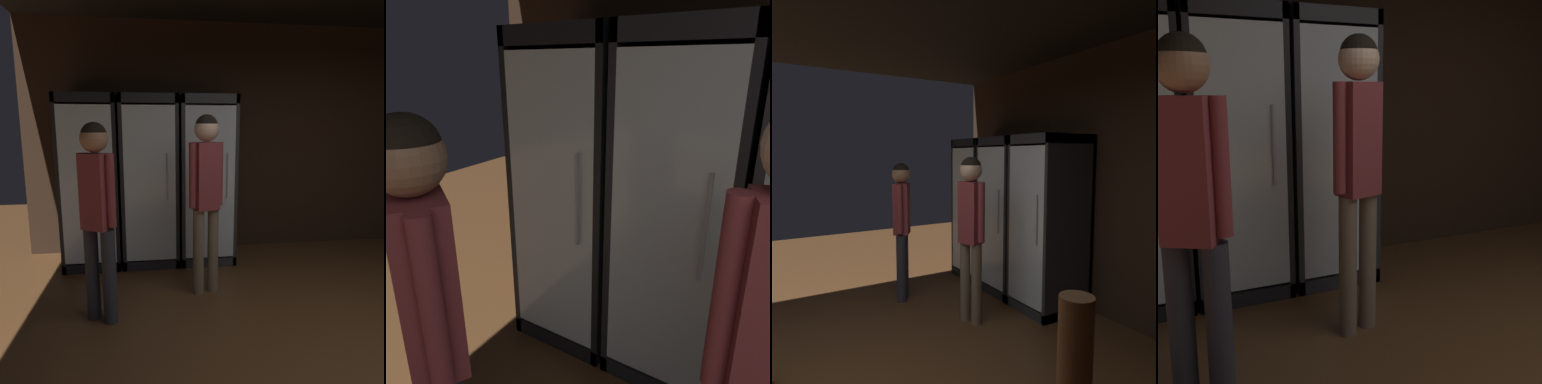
# 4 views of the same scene
# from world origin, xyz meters

# --- Properties ---
(cooler_far_left) EXTENTS (0.62, 0.70, 1.91)m
(cooler_far_left) POSITION_xyz_m (-2.16, 2.69, 0.93)
(cooler_far_left) COLOR black
(cooler_far_left) RESTS_ON ground
(cooler_left) EXTENTS (0.62, 0.70, 1.91)m
(cooler_left) POSITION_xyz_m (-1.52, 2.69, 0.93)
(cooler_left) COLOR black
(cooler_left) RESTS_ON ground
(shopper_far) EXTENTS (0.30, 0.25, 1.60)m
(shopper_far) POSITION_xyz_m (-1.94, 1.36, 0.98)
(shopper_far) COLOR #2D2D38
(shopper_far) RESTS_ON ground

